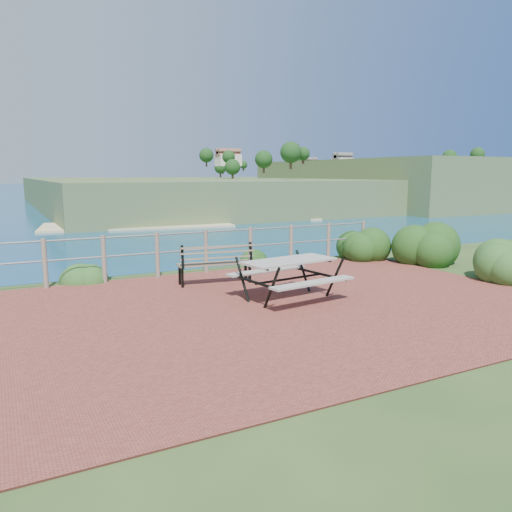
{
  "coord_description": "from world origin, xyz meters",
  "views": [
    {
      "loc": [
        -4.22,
        -7.28,
        2.3
      ],
      "look_at": [
        0.08,
        0.99,
        0.75
      ],
      "focal_mm": 35.0,
      "sensor_mm": 36.0,
      "label": 1
    }
  ],
  "objects": [
    {
      "name": "shrub_lip_east",
      "position": [
        1.8,
        4.22,
        0.0
      ],
      "size": [
        0.74,
        0.74,
        0.47
      ],
      "primitive_type": "ellipsoid",
      "color": "#193E13",
      "rests_on": "ground"
    },
    {
      "name": "shrub_right_back",
      "position": [
        5.33,
        -0.41,
        0.0
      ],
      "size": [
        1.11,
        1.11,
        1.58
      ],
      "primitive_type": "ellipsoid",
      "color": "#264E1D",
      "rests_on": "ground"
    },
    {
      "name": "ocean",
      "position": [
        0.0,
        200.0,
        0.0
      ],
      "size": [
        1200.0,
        1200.0,
        0.0
      ],
      "primitive_type": "plane",
      "color": "#156680",
      "rests_on": "ground"
    },
    {
      "name": "ground",
      "position": [
        0.0,
        0.0,
        0.0
      ],
      "size": [
        10.0,
        7.0,
        0.12
      ],
      "primitive_type": "cube",
      "color": "brown",
      "rests_on": "ground"
    },
    {
      "name": "park_bench",
      "position": [
        -0.27,
        2.17,
        0.58
      ],
      "size": [
        1.59,
        0.61,
        0.87
      ],
      "rotation": [
        0.0,
        0.0,
        -0.15
      ],
      "color": "brown",
      "rests_on": "ground"
    },
    {
      "name": "picnic_table",
      "position": [
        0.42,
        0.35,
        0.47
      ],
      "size": [
        1.81,
        1.49,
        0.73
      ],
      "rotation": [
        0.0,
        0.0,
        0.13
      ],
      "color": "gray",
      "rests_on": "ground"
    },
    {
      "name": "shrub_right_edge",
      "position": [
        4.46,
        3.32,
        0.0
      ],
      "size": [
        1.06,
        1.06,
        1.52
      ],
      "primitive_type": "ellipsoid",
      "color": "#193E13",
      "rests_on": "ground"
    },
    {
      "name": "distant_bay",
      "position": [
        173.07,
        202.61,
        -1.52
      ],
      "size": [
        290.0,
        232.36,
        24.0
      ],
      "color": "#3D572B",
      "rests_on": "ground"
    },
    {
      "name": "shrub_lip_west",
      "position": [
        -2.7,
        3.88,
        0.0
      ],
      "size": [
        0.83,
        0.83,
        0.6
      ],
      "primitive_type": "ellipsoid",
      "color": "#264E1D",
      "rests_on": "ground"
    },
    {
      "name": "shrub_right_front",
      "position": [
        5.39,
        1.88,
        0.0
      ],
      "size": [
        1.32,
        1.32,
        1.87
      ],
      "primitive_type": "ellipsoid",
      "color": "#193E13",
      "rests_on": "ground"
    },
    {
      "name": "safety_railing",
      "position": [
        0.0,
        3.35,
        0.57
      ],
      "size": [
        9.4,
        0.1,
        1.0
      ],
      "color": "#6B5B4C",
      "rests_on": "ground"
    }
  ]
}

